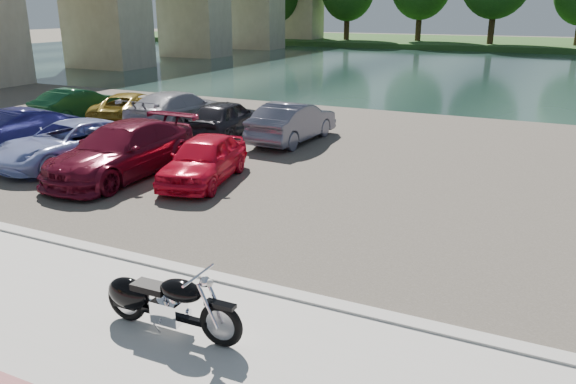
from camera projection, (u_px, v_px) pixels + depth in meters
name	position (u px, v px, depth m)	size (l,w,h in m)	color
ground	(148.00, 342.00, 8.16)	(200.00, 200.00, 0.00)	#595447
promenade	(97.00, 378.00, 7.29)	(60.00, 6.00, 0.10)	#B9B7AE
kerb	(221.00, 280.00, 9.85)	(60.00, 0.30, 0.14)	#B9B7AE
parking_lot	(375.00, 162.00, 17.57)	(60.00, 18.00, 0.04)	#464239
river	(490.00, 71.00, 42.40)	(120.00, 40.00, 0.00)	#1B312D
far_bank	(522.00, 44.00, 69.69)	(120.00, 24.00, 0.60)	#204217
motorcycle	(159.00, 301.00, 8.17)	(2.33, 0.75, 1.05)	black
car_1	(11.00, 133.00, 18.29)	(1.48, 4.23, 1.39)	#161645
car_2	(70.00, 143.00, 17.09)	(2.16, 4.69, 1.30)	#97A5DB
car_3	(123.00, 151.00, 15.81)	(2.08, 5.12, 1.49)	maroon
car_4	(204.00, 159.00, 15.33)	(1.52, 3.77, 1.28)	red
car_5	(79.00, 104.00, 23.89)	(1.41, 4.04, 1.33)	#114021
car_6	(132.00, 107.00, 23.36)	(2.07, 4.50, 1.25)	olive
car_7	(178.00, 110.00, 22.17)	(2.07, 5.08, 1.48)	#9F9FA8
car_8	(226.00, 118.00, 20.86)	(1.60, 3.99, 1.36)	black
car_9	(293.00, 122.00, 19.96)	(1.49, 4.28, 1.41)	#575768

